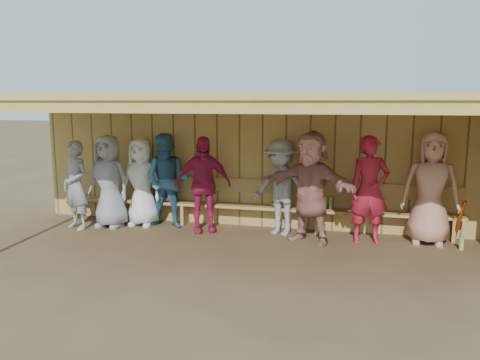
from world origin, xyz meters
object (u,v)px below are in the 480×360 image
player_c (168,181)px  player_extra (109,181)px  player_a (76,185)px  bench (249,201)px  player_e (281,187)px  player_g (369,190)px  player_b (141,182)px  player_h (431,188)px  player_d (203,184)px  player_f (310,187)px

player_c → player_extra: player_c is taller
player_c → player_extra: size_ratio=1.01×
player_a → player_c: (1.65, 0.48, 0.06)m
player_c → bench: player_c is taller
player_e → bench: size_ratio=0.23×
player_g → player_extra: player_g is taller
player_e → player_g: 1.53m
player_b → player_h: size_ratio=0.89×
player_g → player_b: bearing=163.5°
player_e → bench: player_e is taller
player_a → bench: size_ratio=0.22×
player_c → player_extra: 1.12m
player_e → player_extra: size_ratio=0.98×
player_c → player_d: size_ratio=1.02×
player_d → bench: 0.97m
player_d → player_f: 2.00m
player_e → player_f: 0.66m
player_c → player_d: player_c is taller
player_c → player_h: player_h is taller
player_d → player_h: size_ratio=0.92×
player_c → player_h: size_ratio=0.94×
player_b → player_e: 2.71m
player_extra → bench: bearing=18.4°
bench → player_d: bearing=-150.7°
player_c → player_e: player_c is taller
player_b → player_extra: bearing=-151.7°
bench → player_c: bearing=-167.8°
player_f → player_g: bearing=35.2°
player_b → bench: 2.11m
player_a → player_g: player_g is taller
player_g → player_f: bearing=176.2°
player_b → player_extra: size_ratio=0.96×
player_b → player_d: 1.29m
player_e → bench: (-0.65, 0.31, -0.34)m
player_extra → player_h: bearing=8.9°
player_c → player_g: size_ratio=0.98×
player_a → player_g: (5.33, 0.31, 0.08)m
player_d → player_e: 1.44m
player_f → player_extra: bearing=-156.7°
player_extra → player_f: bearing=4.8°
player_f → player_g: size_ratio=1.05×
player_b → player_extra: 0.61m
player_a → player_h: size_ratio=0.87×
player_extra → player_b: bearing=30.9°
player_d → player_g: 2.95m
player_d → player_a: bearing=164.4°
player_a → player_h: 6.35m
player_b → bench: player_b is taller
player_a → player_h: bearing=26.6°
player_e → player_a: bearing=-152.3°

